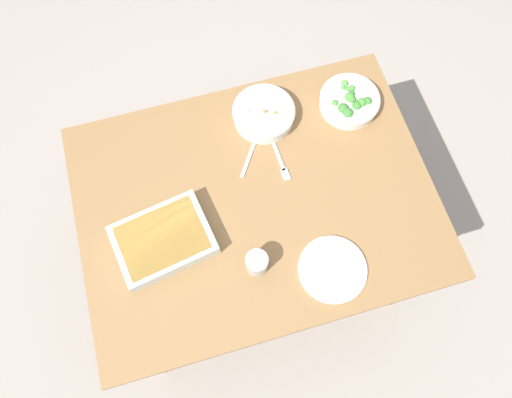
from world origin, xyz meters
name	(u,v)px	position (x,y,z in m)	size (l,w,h in m)	color
ground_plane	(256,252)	(0.00, 0.00, 0.00)	(6.00, 6.00, 0.00)	#9E9389
dining_table	(256,208)	(0.00, 0.00, 0.65)	(1.20, 0.90, 0.74)	olive
stew_bowl	(264,114)	(-0.11, -0.29, 0.77)	(0.22, 0.22, 0.06)	white
broccoli_bowl	(349,101)	(-0.42, -0.26, 0.77)	(0.22, 0.22, 0.07)	white
baking_dish	(163,240)	(0.33, 0.06, 0.77)	(0.33, 0.27, 0.06)	silver
drink_cup	(257,263)	(0.06, 0.22, 0.78)	(0.07, 0.07, 0.08)	#B2BCC6
side_plate	(332,269)	(-0.17, 0.30, 0.75)	(0.22, 0.22, 0.01)	white
spoon_by_stew	(252,149)	(-0.04, -0.18, 0.74)	(0.11, 0.16, 0.01)	silver
fork_on_table	(280,161)	(-0.12, -0.11, 0.74)	(0.03, 0.18, 0.01)	silver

